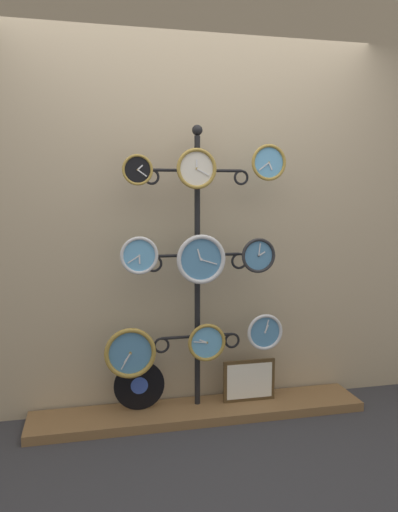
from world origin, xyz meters
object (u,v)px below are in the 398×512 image
(clock_top_left, at_px, (137,170))
(clock_bottom_center, at_px, (207,342))
(clock_top_right, at_px, (269,163))
(picture_frame, at_px, (249,380))
(clock_top_center, at_px, (197,169))
(clock_bottom_left, at_px, (130,353))
(clock_bottom_right, at_px, (265,332))
(display_stand, at_px, (197,316))
(clock_middle_right, at_px, (258,256))
(clock_middle_center, at_px, (200,259))
(vinyl_record, at_px, (139,385))
(clock_middle_left, at_px, (139,255))

(clock_top_left, relative_size, clock_bottom_center, 0.75)
(clock_top_right, xyz_separation_m, picture_frame, (-0.09, 0.06, -1.46))
(clock_top_center, distance_m, clock_top_right, 0.47)
(clock_top_right, distance_m, picture_frame, 1.46)
(clock_bottom_left, distance_m, clock_bottom_right, 0.89)
(display_stand, relative_size, clock_bottom_center, 7.57)
(clock_middle_right, relative_size, clock_bottom_right, 0.93)
(clock_middle_center, bearing_deg, clock_bottom_right, 2.92)
(clock_top_center, height_order, clock_middle_center, clock_top_center)
(clock_top_center, height_order, picture_frame, clock_top_center)
(clock_middle_right, relative_size, vinyl_record, 0.69)
(clock_bottom_left, height_order, vinyl_record, clock_bottom_left)
(picture_frame, bearing_deg, clock_middle_right, -71.59)
(clock_middle_center, relative_size, vinyl_record, 0.95)
(clock_middle_right, bearing_deg, clock_top_left, 178.45)
(clock_bottom_left, bearing_deg, vinyl_record, 55.64)
(display_stand, height_order, clock_bottom_left, display_stand)
(display_stand, bearing_deg, vinyl_record, -177.99)
(clock_middle_right, bearing_deg, clock_bottom_left, 179.79)
(clock_top_left, xyz_separation_m, clock_middle_center, (0.38, -0.02, -0.55))
(clock_bottom_right, relative_size, vinyl_record, 0.74)
(clock_middle_center, xyz_separation_m, clock_bottom_right, (0.44, 0.02, -0.50))
(clock_top_right, distance_m, vinyl_record, 1.66)
(clock_bottom_center, xyz_separation_m, picture_frame, (0.31, 0.05, -0.30))
(clock_top_left, distance_m, clock_middle_left, 0.52)
(clock_middle_left, relative_size, clock_middle_right, 1.04)
(clock_middle_center, bearing_deg, clock_middle_left, 178.03)
(vinyl_record, xyz_separation_m, picture_frame, (0.74, -0.02, -0.02))
(clock_top_left, height_order, clock_middle_left, clock_top_left)
(clock_middle_center, height_order, clock_bottom_center, clock_middle_center)
(clock_middle_left, height_order, vinyl_record, clock_middle_left)
(clock_bottom_left, distance_m, picture_frame, 0.85)
(clock_middle_center, relative_size, clock_middle_right, 1.39)
(display_stand, distance_m, clock_bottom_center, 0.18)
(clock_middle_center, bearing_deg, clock_top_center, -169.70)
(clock_bottom_center, bearing_deg, vinyl_record, 171.25)
(clock_middle_right, height_order, picture_frame, clock_middle_right)
(display_stand, relative_size, clock_top_left, 10.10)
(clock_top_right, distance_m, clock_middle_right, 0.59)
(clock_top_right, relative_size, vinyl_record, 0.70)
(picture_frame, bearing_deg, clock_bottom_center, -171.27)
(display_stand, xyz_separation_m, clock_middle_left, (-0.39, -0.09, 0.43))
(clock_middle_left, relative_size, clock_bottom_center, 0.94)
(clock_top_left, xyz_separation_m, picture_frame, (0.74, 0.05, -1.40))
(display_stand, xyz_separation_m, clock_top_right, (0.44, -0.10, 1.00))
(clock_top_center, bearing_deg, clock_middle_left, 177.17)
(clock_top_left, xyz_separation_m, clock_bottom_right, (0.83, 0.00, -1.05))
(clock_bottom_center, bearing_deg, clock_top_center, -156.52)
(clock_top_center, distance_m, clock_bottom_left, 1.21)
(vinyl_record, bearing_deg, picture_frame, -1.49)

